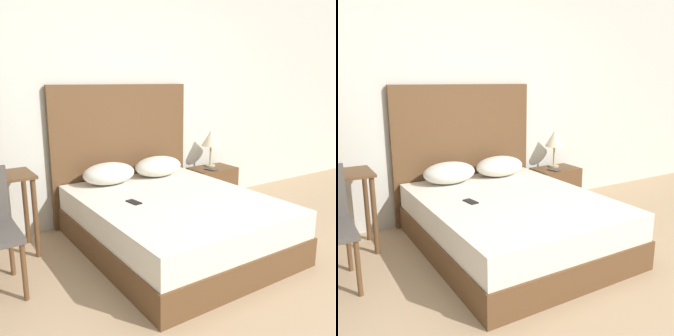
# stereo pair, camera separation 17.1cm
# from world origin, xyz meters

# --- Properties ---
(ground_plane) EXTENTS (16.00, 16.00, 0.00)m
(ground_plane) POSITION_xyz_m (0.00, 0.00, 0.00)
(ground_plane) COLOR tan
(wall_back) EXTENTS (10.00, 0.06, 2.70)m
(wall_back) POSITION_xyz_m (0.00, 2.38, 1.35)
(wall_back) COLOR silver
(wall_back) RESTS_ON ground_plane
(bed) EXTENTS (1.52, 1.92, 0.48)m
(bed) POSITION_xyz_m (-0.12, 1.32, 0.24)
(bed) COLOR brown
(bed) RESTS_ON ground_plane
(headboard) EXTENTS (1.60, 0.05, 1.46)m
(headboard) POSITION_xyz_m (-0.12, 2.31, 0.73)
(headboard) COLOR brown
(headboard) RESTS_ON ground_plane
(pillow_left) EXTENTS (0.54, 0.37, 0.22)m
(pillow_left) POSITION_xyz_m (-0.41, 2.05, 0.58)
(pillow_left) COLOR silver
(pillow_left) RESTS_ON bed
(pillow_right) EXTENTS (0.54, 0.37, 0.22)m
(pillow_right) POSITION_xyz_m (0.17, 2.05, 0.58)
(pillow_right) COLOR silver
(pillow_right) RESTS_ON bed
(phone_on_bed) EXTENTS (0.09, 0.16, 0.01)m
(phone_on_bed) POSITION_xyz_m (-0.49, 1.38, 0.48)
(phone_on_bed) COLOR black
(phone_on_bed) RESTS_ON bed
(nightstand) EXTENTS (0.55, 0.36, 0.45)m
(nightstand) POSITION_xyz_m (0.99, 2.10, 0.23)
(nightstand) COLOR brown
(nightstand) RESTS_ON ground_plane
(table_lamp) EXTENTS (0.24, 0.24, 0.45)m
(table_lamp) POSITION_xyz_m (1.02, 2.17, 0.80)
(table_lamp) COLOR tan
(table_lamp) RESTS_ON nightstand
(phone_on_nightstand) EXTENTS (0.10, 0.16, 0.01)m
(phone_on_nightstand) POSITION_xyz_m (0.89, 2.01, 0.46)
(phone_on_nightstand) COLOR #232328
(phone_on_nightstand) RESTS_ON nightstand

